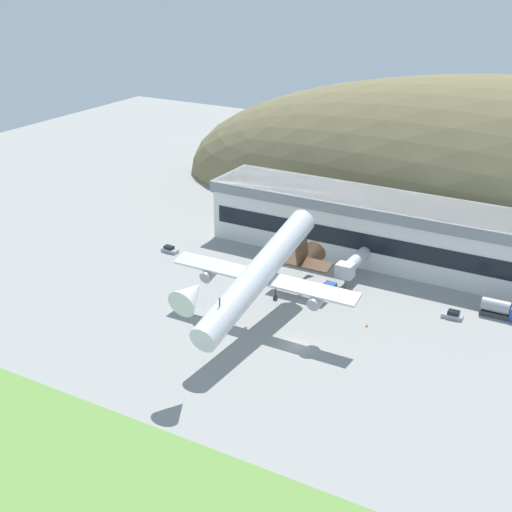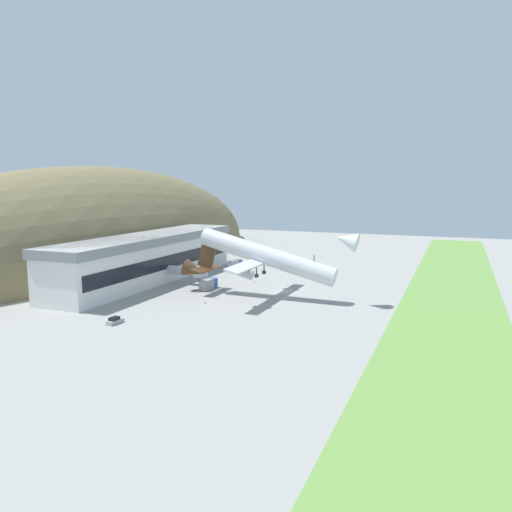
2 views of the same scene
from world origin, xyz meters
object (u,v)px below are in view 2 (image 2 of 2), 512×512
(terminal_building, at_px, (149,255))
(traffic_cone_0, at_px, (205,302))
(box_truck, at_px, (234,264))
(service_car_0, at_px, (238,271))
(traffic_cone_1, at_px, (254,282))
(service_car_1, at_px, (115,321))
(fuel_truck, at_px, (208,284))
(jetway_0, at_px, (189,271))
(cargo_airplane, at_px, (263,257))

(terminal_building, bearing_deg, traffic_cone_0, -123.72)
(box_truck, bearing_deg, terminal_building, 153.53)
(service_car_0, xyz_separation_m, traffic_cone_1, (-12.65, -11.09, -0.33))
(service_car_1, bearing_deg, box_truck, 4.42)
(fuel_truck, height_order, traffic_cone_1, fuel_truck)
(service_car_0, xyz_separation_m, fuel_truck, (-26.06, -2.85, 0.78))
(jetway_0, bearing_deg, traffic_cone_1, -58.95)
(fuel_truck, bearing_deg, traffic_cone_1, -31.59)
(jetway_0, relative_size, box_truck, 1.49)
(terminal_building, relative_size, service_car_1, 19.41)
(jetway_0, bearing_deg, box_truck, -1.07)
(cargo_airplane, height_order, service_car_1, cargo_airplane)
(box_truck, relative_size, traffic_cone_1, 13.96)
(fuel_truck, bearing_deg, service_car_1, 176.90)
(jetway_0, bearing_deg, fuel_truck, -113.02)
(jetway_0, height_order, traffic_cone_0, jetway_0)
(traffic_cone_0, xyz_separation_m, traffic_cone_1, (28.68, -1.19, 0.00))
(terminal_building, height_order, service_car_0, terminal_building)
(jetway_0, height_order, service_car_0, jetway_0)
(jetway_0, distance_m, service_car_0, 23.44)
(traffic_cone_0, bearing_deg, fuel_truck, 24.83)
(service_car_0, height_order, traffic_cone_0, service_car_0)
(terminal_building, distance_m, box_truck, 33.57)
(service_car_0, relative_size, fuel_truck, 0.58)
(cargo_airplane, distance_m, service_car_1, 41.33)
(terminal_building, height_order, service_car_1, terminal_building)
(service_car_0, distance_m, traffic_cone_0, 42.50)
(fuel_truck, xyz_separation_m, traffic_cone_0, (-15.26, -7.06, -1.10))
(box_truck, bearing_deg, traffic_cone_0, -163.33)
(cargo_airplane, relative_size, fuel_truck, 7.02)
(terminal_building, bearing_deg, fuel_truck, -101.07)
(service_car_1, bearing_deg, service_car_0, 0.68)
(traffic_cone_1, bearing_deg, traffic_cone_0, 177.63)
(cargo_airplane, xyz_separation_m, traffic_cone_0, (-11.75, 10.75, -10.25))
(service_car_0, bearing_deg, cargo_airplane, -145.06)
(jetway_0, xyz_separation_m, fuel_truck, (-3.50, -8.23, -2.61))
(service_car_1, distance_m, traffic_cone_1, 52.79)
(service_car_0, xyz_separation_m, service_car_1, (-64.42, -0.77, 0.00))
(terminal_building, xyz_separation_m, box_truck, (29.52, -14.70, -6.32))
(service_car_0, relative_size, traffic_cone_1, 6.85)
(traffic_cone_0, distance_m, traffic_cone_1, 28.70)
(terminal_building, bearing_deg, box_truck, -26.47)
(terminal_building, distance_m, cargo_airplane, 41.03)
(service_car_1, bearing_deg, fuel_truck, -3.10)
(jetway_0, xyz_separation_m, service_car_1, (-41.85, -6.15, -3.38))
(fuel_truck, xyz_separation_m, box_truck, (33.89, 7.66, 0.19))
(jetway_0, relative_size, cargo_airplane, 0.25)
(cargo_airplane, bearing_deg, service_car_0, 34.94)
(traffic_cone_0, bearing_deg, traffic_cone_1, -2.37)
(cargo_airplane, height_order, traffic_cone_1, cargo_airplane)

